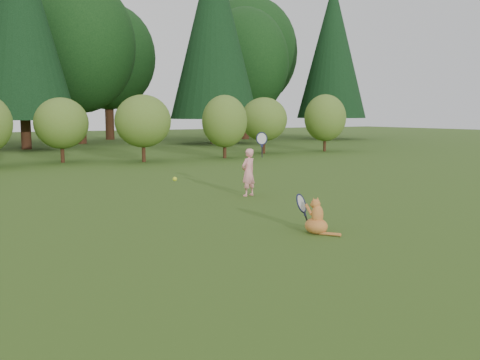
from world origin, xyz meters
TOP-DOWN VIEW (x-y plane):
  - ground at (0.00, 0.00)m, footprint 100.00×100.00m
  - shrub_row at (0.00, 13.00)m, footprint 28.00×3.00m
  - woodland_backdrop at (0.00, 23.00)m, footprint 48.00×10.00m
  - child at (1.76, 3.09)m, footprint 0.64×0.45m
  - cat at (0.72, -0.60)m, footprint 0.41×0.80m
  - tennis_ball at (-1.08, 0.59)m, footprint 0.07×0.07m

SIDE VIEW (x-z plane):
  - ground at x=0.00m, z-range 0.00..0.00m
  - cat at x=0.72m, z-range -0.09..0.65m
  - child at x=1.76m, z-range -0.23..1.34m
  - tennis_ball at x=-1.08m, z-range 0.79..0.85m
  - shrub_row at x=0.00m, z-range 0.00..2.80m
  - woodland_backdrop at x=0.00m, z-range 0.00..15.00m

